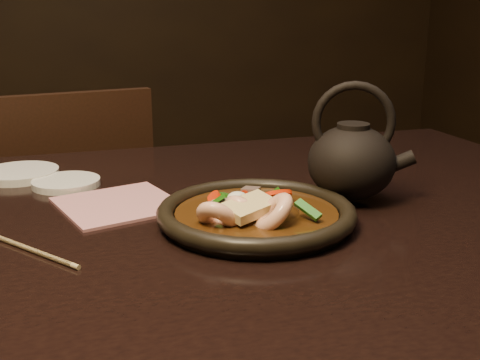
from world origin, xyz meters
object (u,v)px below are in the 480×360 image
object	(u,v)px
table	(125,273)
chair	(68,241)
teapot	(352,158)
plate	(256,214)

from	to	relation	value
table	chair	distance (m)	0.72
teapot	chair	bearing A→B (deg)	144.54
plate	table	bearing A→B (deg)	160.83
table	teapot	size ratio (longest dim) A/B	8.89
chair	plate	size ratio (longest dim) A/B	3.11
table	chair	bearing A→B (deg)	95.98
chair	plate	bearing A→B (deg)	98.86
teapot	table	bearing A→B (deg)	-157.56
table	teapot	bearing A→B (deg)	-0.98
table	teapot	distance (m)	0.38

